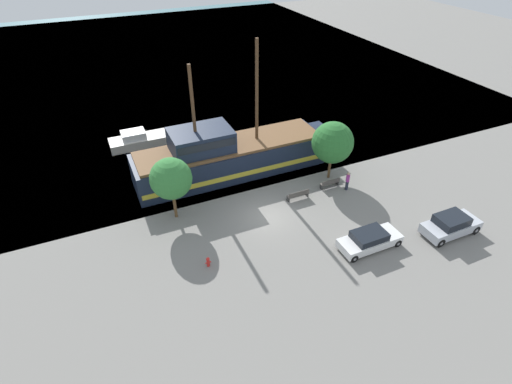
% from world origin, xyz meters
% --- Properties ---
extents(ground_plane, '(160.00, 160.00, 0.00)m').
position_xyz_m(ground_plane, '(0.00, 0.00, 0.00)').
color(ground_plane, gray).
extents(water_surface, '(80.00, 80.00, 0.00)m').
position_xyz_m(water_surface, '(0.00, 44.00, 0.00)').
color(water_surface, teal).
rests_on(water_surface, ground).
extents(pirate_ship, '(18.86, 4.59, 11.82)m').
position_xyz_m(pirate_ship, '(-0.35, 7.53, 1.81)').
color(pirate_ship, '#192338').
rests_on(pirate_ship, water_surface).
extents(moored_boat_dockside, '(5.87, 2.28, 1.65)m').
position_xyz_m(moored_boat_dockside, '(-7.09, 16.23, 0.63)').
color(moored_boat_dockside, '#B7B2A8').
rests_on(moored_boat_dockside, water_surface).
extents(parked_car_curb_front, '(4.67, 1.88, 1.37)m').
position_xyz_m(parked_car_curb_front, '(5.27, -6.10, 0.68)').
color(parked_car_curb_front, white).
rests_on(parked_car_curb_front, ground_plane).
extents(parked_car_curb_mid, '(4.48, 1.97, 1.63)m').
position_xyz_m(parked_car_curb_mid, '(11.75, -7.35, 0.80)').
color(parked_car_curb_mid, '#B7BCC6').
rests_on(parked_car_curb_mid, ground_plane).
extents(fire_hydrant, '(0.42, 0.25, 0.76)m').
position_xyz_m(fire_hydrant, '(-5.99, -3.15, 0.41)').
color(fire_hydrant, red).
rests_on(fire_hydrant, ground_plane).
extents(bench_promenade_east, '(1.78, 0.45, 0.85)m').
position_xyz_m(bench_promenade_east, '(6.88, 1.57, 0.44)').
color(bench_promenade_east, '#4C4742').
rests_on(bench_promenade_east, ground_plane).
extents(bench_promenade_west, '(1.94, 0.45, 0.85)m').
position_xyz_m(bench_promenade_west, '(3.45, 1.15, 0.45)').
color(bench_promenade_west, '#4C4742').
rests_on(bench_promenade_west, ground_plane).
extents(pedestrian_walking_near, '(0.32, 0.32, 1.74)m').
position_xyz_m(pedestrian_walking_near, '(8.02, 0.67, 0.89)').
color(pedestrian_walking_near, '#232838').
rests_on(pedestrian_walking_near, ground_plane).
extents(tree_row_east, '(3.21, 3.21, 5.24)m').
position_xyz_m(tree_row_east, '(-6.60, 3.06, 3.63)').
color(tree_row_east, brown).
rests_on(tree_row_east, ground_plane).
extents(tree_row_mideast, '(3.65, 3.65, 5.42)m').
position_xyz_m(tree_row_mideast, '(7.65, 2.98, 3.59)').
color(tree_row_mideast, brown).
rests_on(tree_row_mideast, ground_plane).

